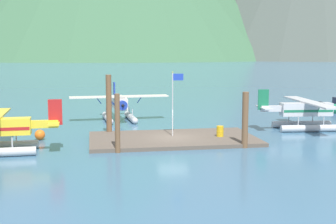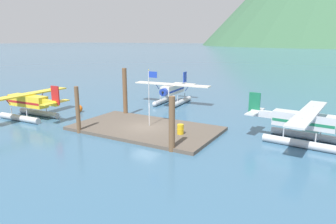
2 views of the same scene
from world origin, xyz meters
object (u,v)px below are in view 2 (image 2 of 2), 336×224
at_px(mooring_buoy, 79,109).
at_px(seaplane_silver_stbd_fwd, 304,125).
at_px(seaplane_yellow_port_aft, 28,104).
at_px(fuel_drum, 180,129).
at_px(seaplane_cream_bow_left, 173,92).
at_px(flagpole, 150,91).

bearing_deg(mooring_buoy, seaplane_silver_stbd_fwd, 2.65).
relative_size(seaplane_yellow_port_aft, seaplane_silver_stbd_fwd, 1.00).
distance_m(fuel_drum, seaplane_cream_bow_left, 14.56).
xyz_separation_m(seaplane_cream_bow_left, seaplane_silver_stbd_fwd, (17.06, -8.72, 0.00)).
relative_size(mooring_buoy, seaplane_silver_stbd_fwd, 0.08).
distance_m(seaplane_cream_bow_left, seaplane_silver_stbd_fwd, 19.16).
xyz_separation_m(fuel_drum, seaplane_cream_bow_left, (-7.61, 12.39, 0.84)).
bearing_deg(seaplane_cream_bow_left, seaplane_silver_stbd_fwd, -27.08).
relative_size(flagpole, fuel_drum, 6.11).
bearing_deg(seaplane_yellow_port_aft, seaplane_silver_stbd_fwd, 12.43).
bearing_deg(flagpole, seaplane_yellow_port_aft, -166.90).
bearing_deg(seaplane_silver_stbd_fwd, seaplane_cream_bow_left, 152.92).
relative_size(fuel_drum, seaplane_yellow_port_aft, 0.08).
xyz_separation_m(seaplane_yellow_port_aft, seaplane_silver_stbd_fwd, (26.78, 5.90, 0.00)).
height_order(seaplane_cream_bow_left, seaplane_yellow_port_aft, same).
bearing_deg(fuel_drum, seaplane_silver_stbd_fwd, 21.22).
height_order(mooring_buoy, seaplane_cream_bow_left, seaplane_cream_bow_left).
bearing_deg(fuel_drum, seaplane_cream_bow_left, 121.54).
relative_size(seaplane_cream_bow_left, seaplane_yellow_port_aft, 1.00).
distance_m(flagpole, seaplane_cream_bow_left, 12.28).
bearing_deg(seaplane_cream_bow_left, mooring_buoy, -126.19).
height_order(mooring_buoy, seaplane_silver_stbd_fwd, seaplane_silver_stbd_fwd).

